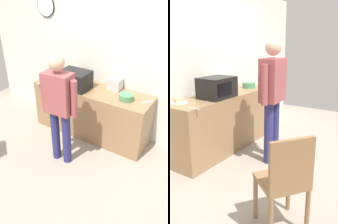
# 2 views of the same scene
# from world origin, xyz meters

# --- Properties ---
(ground_plane) EXTENTS (6.00, 6.00, 0.00)m
(ground_plane) POSITION_xyz_m (0.00, 0.00, 0.00)
(ground_plane) COLOR #9E9384
(back_wall) EXTENTS (5.40, 0.13, 2.60)m
(back_wall) POSITION_xyz_m (-0.01, 1.60, 1.30)
(back_wall) COLOR silver
(back_wall) RESTS_ON ground_plane
(kitchen_counter) EXTENTS (2.08, 0.62, 0.89)m
(kitchen_counter) POSITION_xyz_m (-0.15, 1.22, 0.44)
(kitchen_counter) COLOR #93704C
(kitchen_counter) RESTS_ON ground_plane
(microwave) EXTENTS (0.50, 0.39, 0.30)m
(microwave) POSITION_xyz_m (-0.42, 1.11, 1.04)
(microwave) COLOR black
(microwave) RESTS_ON kitchen_counter
(sandwich_plate) EXTENTS (0.24, 0.24, 0.07)m
(sandwich_plate) POSITION_xyz_m (-0.96, 1.32, 0.91)
(sandwich_plate) COLOR white
(sandwich_plate) RESTS_ON kitchen_counter
(salad_bowl) EXTENTS (0.23, 0.23, 0.10)m
(salad_bowl) POSITION_xyz_m (0.50, 1.18, 0.94)
(salad_bowl) COLOR #4C8E60
(salad_bowl) RESTS_ON kitchen_counter
(toaster) EXTENTS (0.22, 0.18, 0.20)m
(toaster) POSITION_xyz_m (0.18, 1.43, 0.99)
(toaster) COLOR silver
(toaster) RESTS_ON kitchen_counter
(fork_utensil) EXTENTS (0.13, 0.14, 0.01)m
(fork_utensil) POSITION_xyz_m (0.79, 1.27, 0.89)
(fork_utensil) COLOR silver
(fork_utensil) RESTS_ON kitchen_counter
(spoon_utensil) EXTENTS (0.04, 0.17, 0.01)m
(spoon_utensil) POSITION_xyz_m (-1.06, 0.93, 0.89)
(spoon_utensil) COLOR silver
(spoon_utensil) RESTS_ON kitchen_counter
(person_standing) EXTENTS (0.59, 0.27, 1.72)m
(person_standing) POSITION_xyz_m (-0.16, 0.35, 1.01)
(person_standing) COLOR navy
(person_standing) RESTS_ON ground_plane
(wooden_chair) EXTENTS (0.56, 0.56, 0.94)m
(wooden_chair) POSITION_xyz_m (-1.37, -0.45, 0.52)
(wooden_chair) COLOR olive
(wooden_chair) RESTS_ON ground_plane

